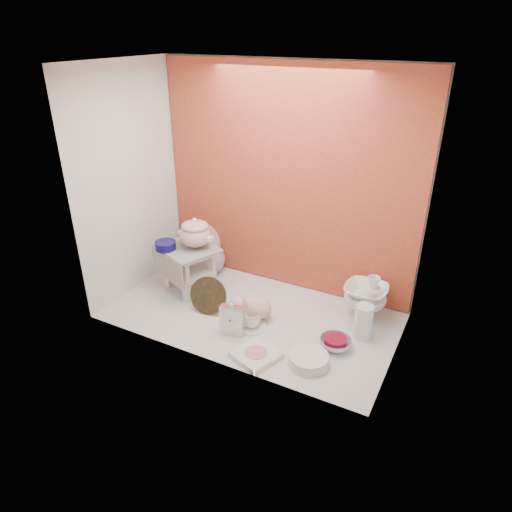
{
  "coord_description": "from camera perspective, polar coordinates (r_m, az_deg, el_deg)",
  "views": [
    {
      "loc": [
        1.18,
        -2.18,
        1.67
      ],
      "look_at": [
        0.02,
        0.02,
        0.42
      ],
      "focal_mm": 32.28,
      "sensor_mm": 36.0,
      "label": 1
    }
  ],
  "objects": [
    {
      "name": "teacup_saucer",
      "position": [
        2.87,
        -0.62,
        -8.74
      ],
      "size": [
        0.19,
        0.19,
        0.01
      ],
      "primitive_type": "cylinder",
      "rotation": [
        0.0,
        0.0,
        0.06
      ],
      "color": "white",
      "rests_on": "ground"
    },
    {
      "name": "ground",
      "position": [
        2.98,
        -0.52,
        -7.3
      ],
      "size": [
        1.8,
        1.8,
        0.0
      ],
      "primitive_type": "plane",
      "color": "silver",
      "rests_on": "ground"
    },
    {
      "name": "niche_shell",
      "position": [
        2.74,
        1.22,
        11.03
      ],
      "size": [
        1.86,
        1.03,
        1.53
      ],
      "color": "#CA3E32",
      "rests_on": "ground"
    },
    {
      "name": "blue_white_vase",
      "position": [
        3.44,
        -5.98,
        0.05
      ],
      "size": [
        0.34,
        0.34,
        0.27
      ],
      "primitive_type": "imported",
      "rotation": [
        0.0,
        0.0,
        0.43
      ],
      "color": "white",
      "rests_on": "ground"
    },
    {
      "name": "cobalt_bowl",
      "position": [
        3.14,
        -11.15,
        1.31
      ],
      "size": [
        0.19,
        0.19,
        0.05
      ],
      "primitive_type": "cylinder",
      "rotation": [
        0.0,
        0.0,
        -0.4
      ],
      "color": "#0E0A50",
      "rests_on": "step_stool"
    },
    {
      "name": "mantel_clock",
      "position": [
        2.77,
        -2.98,
        -7.77
      ],
      "size": [
        0.15,
        0.08,
        0.21
      ],
      "primitive_type": "cube",
      "rotation": [
        0.0,
        0.0,
        0.21
      ],
      "color": "silver",
      "rests_on": "ground"
    },
    {
      "name": "clear_glass_vase",
      "position": [
        2.8,
        13.15,
        -7.92
      ],
      "size": [
        0.14,
        0.14,
        0.22
      ],
      "primitive_type": "cylinder",
      "rotation": [
        0.0,
        0.0,
        -0.32
      ],
      "color": "silver",
      "rests_on": "ground"
    },
    {
      "name": "lattice_dish",
      "position": [
        2.63,
        -0.01,
        -12.15
      ],
      "size": [
        0.29,
        0.29,
        0.03
      ],
      "primitive_type": "cube",
      "rotation": [
        0.0,
        0.0,
        -0.34
      ],
      "color": "white",
      "rests_on": "ground"
    },
    {
      "name": "porcelain_tower",
      "position": [
        2.97,
        13.4,
        -4.87
      ],
      "size": [
        0.35,
        0.35,
        0.3
      ],
      "primitive_type": null,
      "rotation": [
        0.0,
        0.0,
        -0.39
      ],
      "color": "white",
      "rests_on": "ground"
    },
    {
      "name": "dinner_plate_stack",
      "position": [
        2.6,
        6.54,
        -12.63
      ],
      "size": [
        0.28,
        0.28,
        0.06
      ],
      "primitive_type": "cylinder",
      "rotation": [
        0.0,
        0.0,
        -0.24
      ],
      "color": "white",
      "rests_on": "ground"
    },
    {
      "name": "gold_rim_teacup",
      "position": [
        2.84,
        -0.63,
        -7.85
      ],
      "size": [
        0.13,
        0.13,
        0.09
      ],
      "primitive_type": "imported",
      "rotation": [
        0.0,
        0.0,
        -0.04
      ],
      "color": "white",
      "rests_on": "teacup_saucer"
    },
    {
      "name": "plush_pig",
      "position": [
        2.91,
        -0.09,
        -6.31
      ],
      "size": [
        0.33,
        0.28,
        0.16
      ],
      "primitive_type": "ellipsoid",
      "rotation": [
        0.0,
        0.0,
        0.4
      ],
      "color": "#D7A697",
      "rests_on": "ground"
    },
    {
      "name": "crystal_bowl",
      "position": [
        2.73,
        9.8,
        -10.6
      ],
      "size": [
        0.21,
        0.21,
        0.06
      ],
      "primitive_type": "imported",
      "rotation": [
        0.0,
        0.0,
        0.14
      ],
      "color": "silver",
      "rests_on": "ground"
    },
    {
      "name": "floral_platter",
      "position": [
        3.54,
        -7.06,
        1.53
      ],
      "size": [
        0.37,
        0.14,
        0.35
      ],
      "primitive_type": null,
      "rotation": [
        0.0,
        0.0,
        0.09
      ],
      "color": "white",
      "rests_on": "ground"
    },
    {
      "name": "soup_tureen",
      "position": [
        3.1,
        -7.54,
        2.9
      ],
      "size": [
        0.28,
        0.28,
        0.21
      ],
      "primitive_type": null,
      "rotation": [
        0.0,
        0.0,
        0.13
      ],
      "color": "white",
      "rests_on": "step_stool"
    },
    {
      "name": "lacquer_tray",
      "position": [
        2.97,
        -5.94,
        -4.9
      ],
      "size": [
        0.26,
        0.14,
        0.24
      ],
      "primitive_type": null,
      "rotation": [
        0.0,
        0.0,
        0.17
      ],
      "color": "black",
      "rests_on": "ground"
    },
    {
      "name": "step_stool",
      "position": [
        3.22,
        -8.3,
        -1.51
      ],
      "size": [
        0.48,
        0.45,
        0.32
      ],
      "primitive_type": null,
      "rotation": [
        0.0,
        0.0,
        -0.39
      ],
      "color": "silver",
      "rests_on": "ground"
    }
  ]
}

